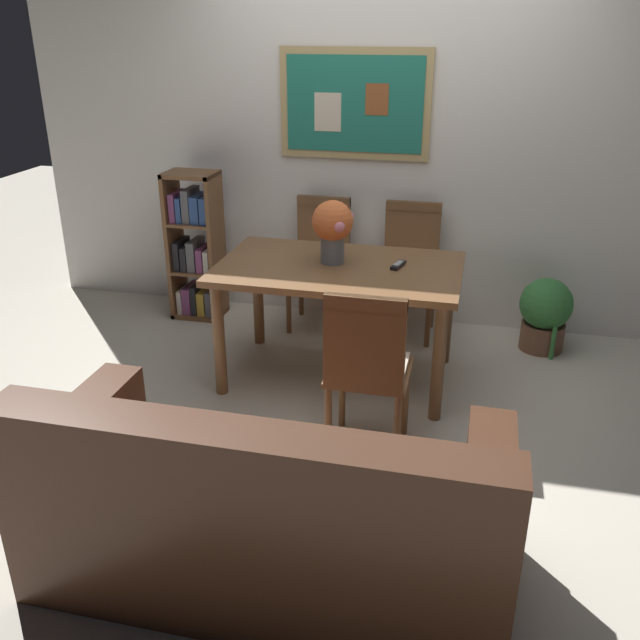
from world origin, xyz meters
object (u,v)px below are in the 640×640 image
at_px(potted_ivy, 545,313).
at_px(dining_chair_far_right, 410,258).
at_px(dining_chair_far_left, 320,252).
at_px(tv_remote, 398,265).
at_px(dining_table, 339,281).
at_px(flower_vase, 333,226).
at_px(dining_chair_near_right, 367,361).
at_px(leather_couch, 266,513).
at_px(bookshelf, 196,250).

bearing_deg(potted_ivy, dining_chair_far_right, 173.78).
bearing_deg(dining_chair_far_left, tv_remote, -49.48).
bearing_deg(dining_chair_far_right, dining_table, -112.19).
xyz_separation_m(dining_chair_far_right, dining_chair_far_left, (-0.63, 0.00, 0.00)).
xyz_separation_m(potted_ivy, flower_vase, (-1.30, -0.66, 0.69)).
bearing_deg(tv_remote, flower_vase, -178.52).
xyz_separation_m(dining_chair_far_left, dining_chair_near_right, (0.62, -1.62, 0.00)).
height_order(dining_chair_far_left, leather_couch, dining_chair_far_left).
height_order(potted_ivy, tv_remote, tv_remote).
relative_size(dining_chair_near_right, tv_remote, 5.62).
height_order(dining_chair_far_right, tv_remote, dining_chair_far_right).
relative_size(bookshelf, flower_vase, 2.90).
xyz_separation_m(dining_chair_far_left, bookshelf, (-0.91, -0.09, -0.03)).
bearing_deg(bookshelf, dining_table, -30.72).
xyz_separation_m(dining_table, tv_remote, (0.34, 0.06, 0.11)).
bearing_deg(dining_table, leather_couch, -87.23).
bearing_deg(dining_chair_far_left, dining_chair_far_right, -0.41).
bearing_deg(dining_table, dining_chair_far_left, 110.58).
bearing_deg(dining_chair_far_right, flower_vase, -116.52).
distance_m(dining_chair_far_right, bookshelf, 1.55).
bearing_deg(dining_chair_far_right, potted_ivy, -6.22).
distance_m(dining_chair_near_right, flower_vase, 1.01).
relative_size(dining_chair_far_left, dining_chair_near_right, 1.00).
bearing_deg(leather_couch, dining_table, 92.77).
bearing_deg(flower_vase, dining_chair_far_left, 108.49).
bearing_deg(dining_chair_near_right, dining_chair_far_right, 89.36).
relative_size(dining_table, dining_chair_far_right, 1.56).
xyz_separation_m(dining_chair_far_left, potted_ivy, (1.56, -0.11, -0.28)).
bearing_deg(potted_ivy, bookshelf, 179.61).
height_order(dining_chair_far_left, dining_chair_near_right, same).
distance_m(dining_table, flower_vase, 0.32).
bearing_deg(leather_couch, tv_remote, 81.79).
height_order(dining_chair_far_right, potted_ivy, dining_chair_far_right).
bearing_deg(bookshelf, leather_couch, -61.95).
relative_size(dining_table, tv_remote, 8.76).
bearing_deg(flower_vase, bookshelf, 149.97).
distance_m(dining_chair_far_left, potted_ivy, 1.59).
distance_m(dining_chair_far_left, dining_chair_near_right, 1.73).
height_order(leather_couch, potted_ivy, leather_couch).
bearing_deg(dining_chair_far_left, bookshelf, -174.46).
relative_size(dining_table, leather_couch, 0.79).
height_order(dining_chair_near_right, tv_remote, dining_chair_near_right).
height_order(dining_chair_near_right, potted_ivy, dining_chair_near_right).
distance_m(bookshelf, tv_remote, 1.71).
bearing_deg(potted_ivy, dining_chair_far_left, 176.13).
distance_m(dining_chair_far_left, tv_remote, 1.01).
relative_size(leather_couch, potted_ivy, 3.12).
relative_size(bookshelf, tv_remote, 6.64).
xyz_separation_m(dining_table, dining_chair_far_left, (-0.30, 0.81, -0.09)).
bearing_deg(flower_vase, potted_ivy, 26.76).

